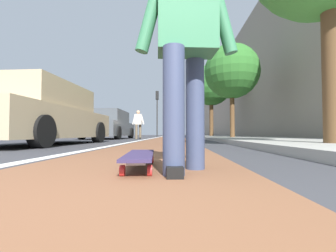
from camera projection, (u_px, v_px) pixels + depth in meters
ground_plane at (168, 139)px, 10.70m from camera, size 80.00×80.00×0.00m
bike_lane_paint at (173, 136)px, 24.68m from camera, size 56.00×1.81×0.00m
lane_stripe_white at (161, 137)px, 20.73m from camera, size 52.00×0.16×0.01m
sidewalk_curb at (212, 136)px, 18.57m from camera, size 52.00×3.20×0.12m
building_facade at (232, 95)px, 22.61m from camera, size 40.00×1.20×8.19m
skateboard at (140, 156)px, 1.73m from camera, size 0.85×0.27×0.11m
skater_person at (186, 37)px, 1.60m from camera, size 0.48×0.72×1.64m
parked_car_near at (43, 116)px, 5.62m from camera, size 4.50×2.06×1.47m
parked_car_mid at (109, 125)px, 12.02m from camera, size 4.58×1.96×1.47m
traffic_light at (157, 105)px, 21.67m from camera, size 0.33×0.28×4.30m
street_tree_mid at (232, 72)px, 10.35m from camera, size 2.46×2.46×4.31m
street_tree_far at (211, 85)px, 16.53m from camera, size 2.95×2.95×5.25m
pedestrian_distant at (138, 123)px, 12.15m from camera, size 0.42×0.66×1.51m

